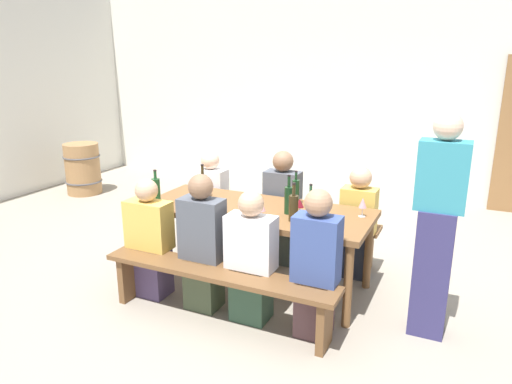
{
  "coord_description": "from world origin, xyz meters",
  "views": [
    {
      "loc": [
        1.72,
        -3.66,
        2.06
      ],
      "look_at": [
        0.0,
        0.0,
        0.9
      ],
      "focal_mm": 33.01,
      "sensor_mm": 36.0,
      "label": 1
    }
  ],
  "objects_px": {
    "wine_bottle_4": "(156,191)",
    "wine_bottle_5": "(203,186)",
    "wine_bottle_0": "(289,199)",
    "wine_glass_0": "(363,204)",
    "wine_bottle_3": "(293,207)",
    "seated_guest_far_1": "(282,210)",
    "wine_glass_1": "(262,206)",
    "standing_host": "(436,231)",
    "seated_guest_near_3": "(316,267)",
    "wine_bottle_2": "(296,192)",
    "seated_guest_near_0": "(150,242)",
    "bench_near": "(217,281)",
    "tasting_table": "(256,216)",
    "bench_far": "(285,224)",
    "wine_barrel": "(83,169)",
    "seated_guest_near_2": "(251,260)",
    "seated_guest_near_1": "(203,246)",
    "seated_guest_far_0": "(211,203)",
    "wine_glass_2": "(300,204)",
    "wine_bottle_1": "(310,208)",
    "seated_guest_far_2": "(358,224)"
  },
  "relations": [
    {
      "from": "tasting_table",
      "to": "bench_near",
      "type": "relative_size",
      "value": 1.05
    },
    {
      "from": "wine_glass_0",
      "to": "standing_host",
      "type": "xyz_separation_m",
      "value": [
        0.62,
        -0.33,
        -0.04
      ]
    },
    {
      "from": "bench_near",
      "to": "seated_guest_far_1",
      "type": "height_order",
      "value": "seated_guest_far_1"
    },
    {
      "from": "bench_far",
      "to": "seated_guest_far_0",
      "type": "relative_size",
      "value": 1.79
    },
    {
      "from": "wine_barrel",
      "to": "wine_bottle_0",
      "type": "bearing_deg",
      "value": -22.31
    },
    {
      "from": "wine_bottle_1",
      "to": "wine_glass_0",
      "type": "height_order",
      "value": "wine_bottle_1"
    },
    {
      "from": "seated_guest_near_0",
      "to": "wine_bottle_2",
      "type": "bearing_deg",
      "value": -52.02
    },
    {
      "from": "wine_bottle_3",
      "to": "wine_glass_1",
      "type": "xyz_separation_m",
      "value": [
        -0.26,
        -0.08,
        -0.01
      ]
    },
    {
      "from": "bench_near",
      "to": "seated_guest_near_3",
      "type": "relative_size",
      "value": 1.7
    },
    {
      "from": "wine_bottle_3",
      "to": "seated_guest_far_1",
      "type": "xyz_separation_m",
      "value": [
        -0.4,
        0.76,
        -0.3
      ]
    },
    {
      "from": "standing_host",
      "to": "wine_barrel",
      "type": "height_order",
      "value": "standing_host"
    },
    {
      "from": "seated_guest_far_2",
      "to": "wine_bottle_1",
      "type": "bearing_deg",
      "value": -19.18
    },
    {
      "from": "wine_bottle_2",
      "to": "seated_guest_near_1",
      "type": "distance_m",
      "value": 1.01
    },
    {
      "from": "tasting_table",
      "to": "seated_guest_far_2",
      "type": "xyz_separation_m",
      "value": [
        0.8,
        0.58,
        -0.15
      ]
    },
    {
      "from": "wine_bottle_2",
      "to": "wine_glass_1",
      "type": "distance_m",
      "value": 0.52
    },
    {
      "from": "wine_glass_2",
      "to": "seated_guest_far_0",
      "type": "xyz_separation_m",
      "value": [
        -1.23,
        0.6,
        -0.33
      ]
    },
    {
      "from": "wine_bottle_2",
      "to": "seated_guest_near_0",
      "type": "bearing_deg",
      "value": -142.02
    },
    {
      "from": "bench_far",
      "to": "seated_guest_near_2",
      "type": "relative_size",
      "value": 1.82
    },
    {
      "from": "wine_bottle_4",
      "to": "seated_guest_near_1",
      "type": "bearing_deg",
      "value": -24.01
    },
    {
      "from": "seated_guest_far_1",
      "to": "seated_guest_far_2",
      "type": "xyz_separation_m",
      "value": [
        0.78,
        -0.0,
        -0.04
      ]
    },
    {
      "from": "wine_bottle_3",
      "to": "wine_glass_1",
      "type": "relative_size",
      "value": 1.99
    },
    {
      "from": "wine_bottle_4",
      "to": "wine_glass_1",
      "type": "xyz_separation_m",
      "value": [
        1.06,
        0.02,
        -0.01
      ]
    },
    {
      "from": "bench_near",
      "to": "standing_host",
      "type": "height_order",
      "value": "standing_host"
    },
    {
      "from": "bench_near",
      "to": "wine_bottle_0",
      "type": "xyz_separation_m",
      "value": [
        0.32,
        0.7,
        0.52
      ]
    },
    {
      "from": "wine_bottle_5",
      "to": "wine_bottle_2",
      "type": "bearing_deg",
      "value": 10.68
    },
    {
      "from": "wine_bottle_2",
      "to": "seated_guest_far_1",
      "type": "relative_size",
      "value": 0.27
    },
    {
      "from": "wine_bottle_3",
      "to": "seated_guest_far_2",
      "type": "relative_size",
      "value": 0.3
    },
    {
      "from": "wine_bottle_0",
      "to": "wine_bottle_5",
      "type": "relative_size",
      "value": 1.05
    },
    {
      "from": "wine_bottle_5",
      "to": "seated_guest_near_3",
      "type": "bearing_deg",
      "value": -25.54
    },
    {
      "from": "bench_far",
      "to": "wine_bottle_3",
      "type": "xyz_separation_m",
      "value": [
        0.43,
        -0.91,
        0.51
      ]
    },
    {
      "from": "wine_bottle_4",
      "to": "wine_bottle_5",
      "type": "distance_m",
      "value": 0.46
    },
    {
      "from": "wine_bottle_3",
      "to": "wine_bottle_0",
      "type": "bearing_deg",
      "value": 123.21
    },
    {
      "from": "wine_glass_1",
      "to": "wine_barrel",
      "type": "bearing_deg",
      "value": 154.06
    },
    {
      "from": "seated_guest_near_2",
      "to": "wine_bottle_0",
      "type": "bearing_deg",
      "value": -9.79
    },
    {
      "from": "wine_glass_2",
      "to": "seated_guest_far_0",
      "type": "relative_size",
      "value": 0.13
    },
    {
      "from": "wine_glass_2",
      "to": "standing_host",
      "type": "height_order",
      "value": "standing_host"
    },
    {
      "from": "seated_guest_far_0",
      "to": "wine_glass_1",
      "type": "bearing_deg",
      "value": 49.65
    },
    {
      "from": "bench_far",
      "to": "wine_glass_2",
      "type": "xyz_separation_m",
      "value": [
        0.42,
        -0.75,
        0.5
      ]
    },
    {
      "from": "wine_bottle_0",
      "to": "wine_glass_0",
      "type": "bearing_deg",
      "value": 17.34
    },
    {
      "from": "seated_guest_near_1",
      "to": "seated_guest_far_1",
      "type": "xyz_separation_m",
      "value": [
        0.25,
        1.15,
        0.01
      ]
    },
    {
      "from": "wine_barrel",
      "to": "seated_guest_far_2",
      "type": "bearing_deg",
      "value": -13.28
    },
    {
      "from": "tasting_table",
      "to": "wine_bottle_3",
      "type": "distance_m",
      "value": 0.5
    },
    {
      "from": "standing_host",
      "to": "wine_bottle_1",
      "type": "bearing_deg",
      "value": -1.66
    },
    {
      "from": "bench_far",
      "to": "wine_barrel",
      "type": "distance_m",
      "value": 3.87
    },
    {
      "from": "wine_bottle_3",
      "to": "seated_guest_near_2",
      "type": "distance_m",
      "value": 0.57
    },
    {
      "from": "wine_bottle_1",
      "to": "wine_barrel",
      "type": "xyz_separation_m",
      "value": [
        -4.31,
        1.79,
        -0.47
      ]
    },
    {
      "from": "wine_bottle_3",
      "to": "seated_guest_near_3",
      "type": "distance_m",
      "value": 0.6
    },
    {
      "from": "bench_near",
      "to": "seated_guest_near_2",
      "type": "xyz_separation_m",
      "value": [
        0.23,
        0.15,
        0.16
      ]
    },
    {
      "from": "wine_bottle_5",
      "to": "wine_bottle_3",
      "type": "bearing_deg",
      "value": -14.11
    },
    {
      "from": "seated_guest_near_1",
      "to": "standing_host",
      "type": "xyz_separation_m",
      "value": [
        1.76,
        0.41,
        0.27
      ]
    }
  ]
}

